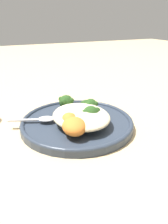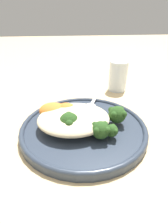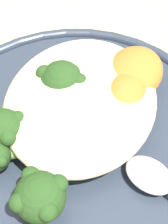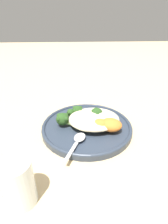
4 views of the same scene
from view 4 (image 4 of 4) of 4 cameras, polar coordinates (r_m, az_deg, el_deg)
ground_plane at (r=0.60m, az=1.55°, el=-4.69°), size 4.00×4.00×0.00m
plate at (r=0.58m, az=0.93°, el=-4.77°), size 0.29×0.29×0.02m
quinoa_mound at (r=0.56m, az=3.25°, el=-2.27°), size 0.16×0.14×0.03m
broccoli_stalk_0 at (r=0.58m, az=3.84°, el=-1.07°), size 0.08×0.09×0.04m
broccoli_stalk_1 at (r=0.58m, az=1.76°, el=-1.65°), size 0.04×0.08×0.03m
broccoli_stalk_2 at (r=0.59m, az=-1.41°, el=-0.68°), size 0.06×0.12×0.04m
broccoli_stalk_3 at (r=0.59m, az=-2.89°, el=-1.41°), size 0.08×0.10×0.03m
broccoli_stalk_4 at (r=0.56m, az=-5.80°, el=-2.62°), size 0.13×0.05×0.04m
sweet_potato_chunk_0 at (r=0.54m, az=5.36°, el=-4.20°), size 0.06×0.05×0.04m
sweet_potato_chunk_1 at (r=0.54m, az=8.65°, el=-4.16°), size 0.08×0.07×0.04m
spoon at (r=0.50m, az=-1.87°, el=-8.98°), size 0.07×0.12×0.01m
water_glass at (r=0.38m, az=-20.73°, el=-20.92°), size 0.06×0.06×0.10m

